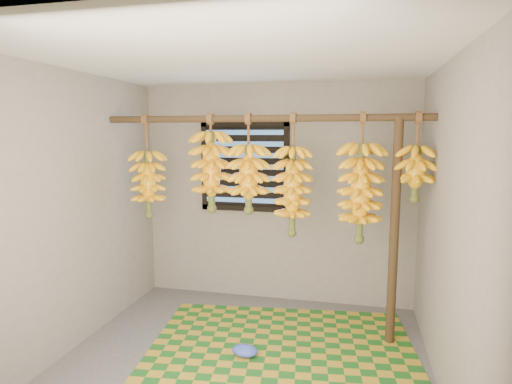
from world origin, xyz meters
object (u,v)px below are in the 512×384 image
(plastic_bag, at_px, (245,351))
(banana_bunch_d, at_px, (292,191))
(banana_bunch_e, at_px, (360,193))
(support_post, at_px, (394,234))
(banana_bunch_b, at_px, (211,172))
(banana_bunch_c, at_px, (249,179))
(woven_mat, at_px, (281,352))
(banana_bunch_f, at_px, (416,173))
(banana_bunch_a, at_px, (148,184))

(plastic_bag, distance_m, banana_bunch_d, 1.44)
(plastic_bag, bearing_deg, banana_bunch_e, 31.08)
(support_post, relative_size, banana_bunch_d, 1.81)
(banana_bunch_b, xyz_separation_m, banana_bunch_c, (0.36, 0.00, -0.06))
(woven_mat, height_order, banana_bunch_e, banana_bunch_e)
(banana_bunch_b, height_order, banana_bunch_f, same)
(plastic_bag, distance_m, banana_bunch_b, 1.62)
(banana_bunch_a, xyz_separation_m, banana_bunch_f, (2.48, 0.00, 0.16))
(banana_bunch_b, relative_size, banana_bunch_c, 1.00)
(woven_mat, relative_size, banana_bunch_a, 2.27)
(banana_bunch_a, bearing_deg, plastic_bag, -25.92)
(banana_bunch_a, height_order, banana_bunch_c, same)
(support_post, distance_m, banana_bunch_f, 0.55)
(plastic_bag, xyz_separation_m, banana_bunch_d, (0.31, 0.55, 1.29))
(banana_bunch_c, relative_size, banana_bunch_f, 1.21)
(woven_mat, distance_m, banana_bunch_a, 2.00)
(woven_mat, xyz_separation_m, banana_bunch_c, (-0.39, 0.40, 1.45))
(woven_mat, bearing_deg, banana_bunch_a, 163.97)
(banana_bunch_e, bearing_deg, banana_bunch_c, -180.00)
(banana_bunch_e, distance_m, banana_bunch_f, 0.48)
(woven_mat, distance_m, banana_bunch_b, 1.73)
(banana_bunch_e, bearing_deg, banana_bunch_a, -180.00)
(support_post, height_order, banana_bunch_c, banana_bunch_c)
(plastic_bag, xyz_separation_m, banana_bunch_a, (-1.12, 0.55, 1.32))
(woven_mat, relative_size, banana_bunch_b, 2.50)
(banana_bunch_d, height_order, banana_bunch_f, same)
(banana_bunch_c, height_order, banana_bunch_d, same)
(plastic_bag, relative_size, banana_bunch_a, 0.22)
(woven_mat, bearing_deg, plastic_bag, -153.52)
(banana_bunch_d, bearing_deg, banana_bunch_e, 0.00)
(banana_bunch_b, relative_size, banana_bunch_e, 0.81)
(banana_bunch_e, bearing_deg, woven_mat, -146.96)
(support_post, distance_m, banana_bunch_e, 0.46)
(plastic_bag, bearing_deg, banana_bunch_f, 21.98)
(banana_bunch_c, distance_m, banana_bunch_f, 1.46)
(banana_bunch_b, bearing_deg, banana_bunch_a, 180.00)
(woven_mat, distance_m, banana_bunch_f, 1.91)
(banana_bunch_c, height_order, banana_bunch_e, same)
(plastic_bag, distance_m, banana_bunch_c, 1.50)
(woven_mat, bearing_deg, banana_bunch_b, 151.69)
(woven_mat, distance_m, plastic_bag, 0.32)
(woven_mat, xyz_separation_m, banana_bunch_f, (1.07, 0.40, 1.53))
(support_post, distance_m, banana_bunch_d, 0.96)
(woven_mat, xyz_separation_m, banana_bunch_d, (0.02, 0.40, 1.34))
(banana_bunch_f, bearing_deg, woven_mat, -159.27)
(banana_bunch_b, distance_m, banana_bunch_c, 0.37)
(support_post, relative_size, plastic_bag, 8.87)
(woven_mat, relative_size, banana_bunch_d, 2.07)
(woven_mat, bearing_deg, support_post, 23.77)
(plastic_bag, height_order, banana_bunch_d, banana_bunch_d)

